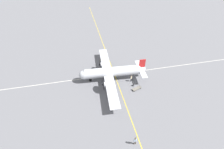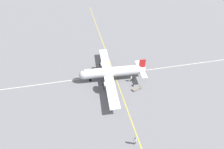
# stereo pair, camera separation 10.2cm
# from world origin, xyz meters

# --- Properties ---
(ground_plane) EXTENTS (300.00, 300.00, 0.00)m
(ground_plane) POSITION_xyz_m (0.00, 0.00, 0.00)
(ground_plane) COLOR slate
(apron_line_eastwest) EXTENTS (120.00, 0.16, 0.01)m
(apron_line_eastwest) POSITION_xyz_m (0.00, -1.05, 0.00)
(apron_line_eastwest) COLOR gold
(apron_line_eastwest) RESTS_ON ground_plane
(apron_line_northsouth) EXTENTS (0.16, 120.00, 0.01)m
(apron_line_northsouth) POSITION_xyz_m (1.74, 0.00, 0.00)
(apron_line_northsouth) COLOR silver
(apron_line_northsouth) RESTS_ON ground_plane
(airliner_main) EXTENTS (23.99, 16.92, 5.32)m
(airliner_main) POSITION_xyz_m (0.02, 0.37, 2.37)
(airliner_main) COLOR silver
(airliner_main) RESTS_ON ground_plane
(crew_foreground) EXTENTS (0.33, 0.64, 1.88)m
(crew_foreground) POSITION_xyz_m (-18.66, -0.10, 1.18)
(crew_foreground) COLOR #473D2D
(crew_foreground) RESTS_ON ground_plane
(passenger_boarding) EXTENTS (0.38, 0.50, 1.72)m
(passenger_boarding) POSITION_xyz_m (-1.90, -4.59, 1.05)
(passenger_boarding) COLOR #2D2D33
(passenger_boarding) RESTS_ON ground_plane
(suitcase_near_door) EXTENTS (0.40, 0.15, 0.59)m
(suitcase_near_door) POSITION_xyz_m (-3.75, -4.57, 0.28)
(suitcase_near_door) COLOR #232328
(suitcase_near_door) RESTS_ON ground_plane
(baggage_cart) EXTENTS (1.67, 2.52, 0.56)m
(baggage_cart) POSITION_xyz_m (-5.08, -5.05, 0.28)
(baggage_cart) COLOR #6B665B
(baggage_cart) RESTS_ON ground_plane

